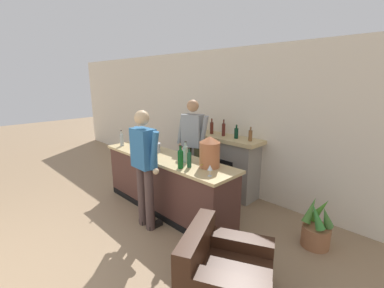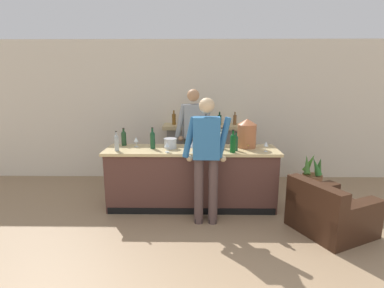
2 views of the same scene
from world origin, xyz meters
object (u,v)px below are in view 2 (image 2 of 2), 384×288
Objects in this scene: copper_dispenser at (247,133)px; wine_bottle_burgundy_dark at (233,142)px; fireplace_stone at (204,152)px; wine_bottle_rose_blush at (117,142)px; potted_plant_corner at (312,176)px; wine_bottle_merlot_tall at (124,137)px; wine_glass_back_row at (266,144)px; wine_glass_near_bucket at (193,145)px; person_bartender at (193,136)px; armchair_black at (328,215)px; wine_bottle_cabernet_heavy at (222,139)px; wine_bottle_riesling_slim at (153,139)px; ice_bucket_steel at (170,143)px; wine_bottle_port_short at (236,142)px; wine_glass_mid_counter at (136,140)px; person_customer at (206,156)px; wine_glass_front_left at (167,145)px.

wine_bottle_burgundy_dark is (-0.25, -0.33, -0.08)m from copper_dispenser.
fireplace_stone is 5.20× the size of wine_bottle_rose_blush.
wine_bottle_merlot_tall is at bearing -170.94° from potted_plant_corner.
wine_glass_back_row is at bearing 6.95° from wine_bottle_burgundy_dark.
wine_bottle_merlot_tall is 1.64× the size of wine_glass_near_bucket.
wine_bottle_burgundy_dark is at bearing -54.91° from person_bartender.
copper_dispenser is 0.92m from wine_glass_near_bucket.
armchair_black is 3.48× the size of wine_bottle_cabernet_heavy.
wine_bottle_riesling_slim reaches higher than wine_bottle_rose_blush.
ice_bucket_steel is 1.01m from wine_bottle_port_short.
person_bartender reaches higher than copper_dispenser.
wine_glass_mid_counter is (-0.90, -0.50, 0.04)m from person_bartender.
person_customer reaches higher than copper_dispenser.
fireplace_stone reaches higher than wine_glass_front_left.
wine_bottle_merlot_tall is 1.85× the size of wine_glass_back_row.
copper_dispenser is 1.21m from ice_bucket_steel.
fireplace_stone is 5.50× the size of wine_bottle_merlot_tall.
armchair_black is at bearing -43.21° from copper_dispenser.
wine_glass_front_left reaches higher than armchair_black.
wine_bottle_burgundy_dark is (0.94, -0.25, 0.07)m from ice_bucket_steel.
wine_glass_front_left is 0.97× the size of wine_glass_back_row.
wine_bottle_rose_blush is 1.96× the size of wine_glass_back_row.
fireplace_stone is 0.80m from person_bartender.
wine_glass_front_left is at bearing -114.47° from person_bartender.
fireplace_stone is 2.63m from armchair_black.
wine_bottle_burgundy_dark is 1.53m from wine_glass_mid_counter.
wine_glass_near_bucket is (-0.84, -0.36, -0.11)m from copper_dispenser.
wine_glass_near_bucket is at bearing -97.71° from fireplace_stone.
person_customer is at bearing -59.12° from wine_glass_near_bucket.
copper_dispenser is 2.61× the size of wine_glass_near_bucket.
wine_bottle_merlot_tall is at bearing 153.62° from wine_glass_mid_counter.
person_customer is at bearing -90.47° from fireplace_stone.
wine_glass_near_bucket reaches higher than ice_bucket_steel.
ice_bucket_steel is 1.31× the size of wine_glass_back_row.
wine_bottle_rose_blush is at bearing -133.87° from fireplace_stone.
wine_glass_back_row is at bearing -35.50° from person_bartender.
wine_bottle_rose_blush is (-1.14, -0.76, 0.06)m from person_bartender.
wine_bottle_cabernet_heavy is at bearing -4.47° from wine_glass_mid_counter.
person_bartender is 0.75m from wine_bottle_cabernet_heavy.
copper_dispenser reaches higher than wine_bottle_cabernet_heavy.
wine_bottle_riesling_slim reaches higher than wine_glass_near_bucket.
fireplace_stone is at bearing 104.66° from wine_bottle_burgundy_dark.
wine_bottle_burgundy_dark is at bearing -148.51° from potted_plant_corner.
fireplace_stone is 0.89× the size of person_customer.
wine_bottle_merlot_tall reaches higher than potted_plant_corner.
wine_glass_front_left is at bearing -159.19° from potted_plant_corner.
wine_glass_near_bucket is at bearing -22.90° from wine_bottle_merlot_tall.
wine_glass_near_bucket is at bearing -155.34° from potted_plant_corner.
wine_bottle_merlot_tall reaches higher than wine_glass_front_left.
wine_bottle_riesling_slim is at bearing 137.06° from wine_glass_front_left.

